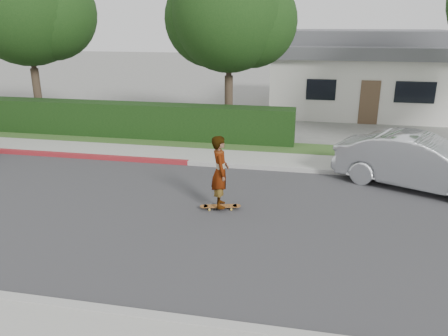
{
  "coord_description": "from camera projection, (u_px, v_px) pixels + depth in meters",
  "views": [
    {
      "loc": [
        5.05,
        -9.81,
        4.74
      ],
      "look_at": [
        2.87,
        1.09,
        1.0
      ],
      "focal_mm": 35.0,
      "sensor_mm": 36.0,
      "label": 1
    }
  ],
  "objects": [
    {
      "name": "ground",
      "position": [
        110.0,
        210.0,
        11.56
      ],
      "size": [
        120.0,
        120.0,
        0.0
      ],
      "primitive_type": "plane",
      "color": "slate",
      "rests_on": "ground"
    },
    {
      "name": "road",
      "position": [
        110.0,
        210.0,
        11.56
      ],
      "size": [
        60.0,
        8.0,
        0.01
      ],
      "primitive_type": "cube",
      "color": "#2D2D30",
      "rests_on": "ground"
    },
    {
      "name": "curb_near",
      "position": [
        8.0,
        299.0,
        7.73
      ],
      "size": [
        60.0,
        0.2,
        0.15
      ],
      "primitive_type": "cube",
      "color": "#9E9E99",
      "rests_on": "ground"
    },
    {
      "name": "curb_far",
      "position": [
        161.0,
        161.0,
        15.35
      ],
      "size": [
        60.0,
        0.2,
        0.15
      ],
      "primitive_type": "cube",
      "color": "#9E9E99",
      "rests_on": "ground"
    },
    {
      "name": "curb_red_section",
      "position": [
        33.0,
        153.0,
        16.28
      ],
      "size": [
        12.0,
        0.21,
        0.15
      ],
      "primitive_type": "cube",
      "color": "maroon",
      "rests_on": "ground"
    },
    {
      "name": "sidewalk_far",
      "position": [
        169.0,
        154.0,
        16.19
      ],
      "size": [
        60.0,
        1.6,
        0.12
      ],
      "primitive_type": "cube",
      "color": "gray",
      "rests_on": "ground"
    },
    {
      "name": "planting_strip",
      "position": [
        181.0,
        143.0,
        17.68
      ],
      "size": [
        60.0,
        1.6,
        0.1
      ],
      "primitive_type": "cube",
      "color": "#2D4C1E",
      "rests_on": "ground"
    },
    {
      "name": "hedge",
      "position": [
        117.0,
        120.0,
        18.57
      ],
      "size": [
        15.0,
        1.0,
        1.5
      ],
      "primitive_type": "cube",
      "color": "black",
      "rests_on": "ground"
    },
    {
      "name": "tree_left",
      "position": [
        28.0,
        9.0,
        19.36
      ],
      "size": [
        5.99,
        5.21,
        8.0
      ],
      "color": "#33261C",
      "rests_on": "ground"
    },
    {
      "name": "tree_center",
      "position": [
        229.0,
        17.0,
        18.26
      ],
      "size": [
        5.66,
        4.84,
        7.44
      ],
      "color": "#33261C",
      "rests_on": "ground"
    },
    {
      "name": "house",
      "position": [
        367.0,
        72.0,
        24.28
      ],
      "size": [
        10.6,
        8.6,
        4.3
      ],
      "color": "beige",
      "rests_on": "ground"
    },
    {
      "name": "skateboard",
      "position": [
        220.0,
        206.0,
        11.55
      ],
      "size": [
        1.1,
        0.46,
        0.1
      ],
      "rotation": [
        0.0,
        0.0,
        0.23
      ],
      "color": "gold",
      "rests_on": "ground"
    },
    {
      "name": "skateboarder",
      "position": [
        220.0,
        172.0,
        11.24
      ],
      "size": [
        0.63,
        0.79,
        1.91
      ],
      "primitive_type": "imported",
      "rotation": [
        0.0,
        0.0,
        1.85
      ],
      "color": "white",
      "rests_on": "skateboard"
    },
    {
      "name": "car_silver",
      "position": [
        420.0,
        162.0,
        12.86
      ],
      "size": [
        5.09,
        3.52,
        1.59
      ],
      "primitive_type": "imported",
      "rotation": [
        0.0,
        0.0,
        1.15
      ],
      "color": "silver",
      "rests_on": "ground"
    }
  ]
}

